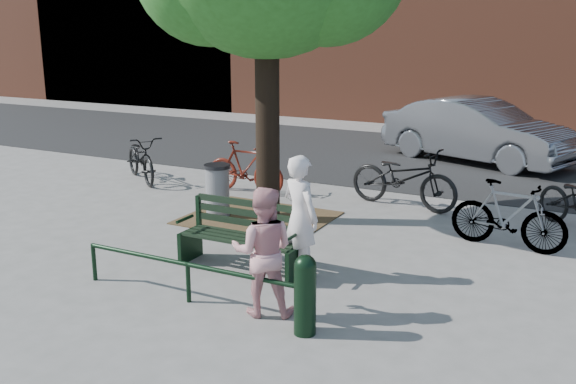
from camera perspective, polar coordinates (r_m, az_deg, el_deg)
The scene contains 14 objects.
ground at distance 8.85m, azimuth -4.19°, elevation -6.88°, with size 90.00×90.00×0.00m, color gray.
dirt_pit at distance 11.12m, azimuth -2.66°, elevation -2.31°, with size 2.40×2.00×0.02m, color brown.
road at distance 16.42m, azimuth 11.51°, elevation 2.90°, with size 40.00×7.00×0.01m, color black.
park_bench at distance 8.75m, azimuth -3.98°, elevation -3.80°, with size 1.74×0.54×0.97m.
guard_railing at distance 7.78m, azimuth -8.90°, elevation -6.91°, with size 3.06×0.06×0.51m.
person_left at distance 8.33m, azimuth 1.10°, elevation -2.24°, with size 0.60×0.39×1.64m, color silver.
person_right at distance 7.28m, azimuth -2.23°, elevation -5.31°, with size 0.73×0.57×1.50m, color #D79396.
bollard at distance 6.90m, azimuth 1.53°, elevation -8.88°, with size 0.24×0.24×0.90m.
litter_bin at distance 11.19m, azimuth -6.29°, elevation 0.16°, with size 0.45×0.45×0.92m.
bicycle_a at distance 14.09m, azimuth -12.94°, elevation 2.98°, with size 0.66×1.90×1.00m, color black.
bicycle_b at distance 12.75m, azimuth -3.82°, elevation 2.20°, with size 0.48×1.71×1.03m, color #50140B.
bicycle_c at distance 11.87m, azimuth 10.25°, elevation 1.27°, with size 0.73×2.11×1.11m, color black.
bicycle_d at distance 10.04m, azimuth 19.00°, elevation -1.96°, with size 0.48×1.71×1.03m, color gray.
parked_car at distance 16.29m, azimuth 16.50°, elevation 5.23°, with size 1.63×4.68×1.54m, color slate.
Camera 1 is at (4.35, -7.00, 3.21)m, focal length 40.00 mm.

